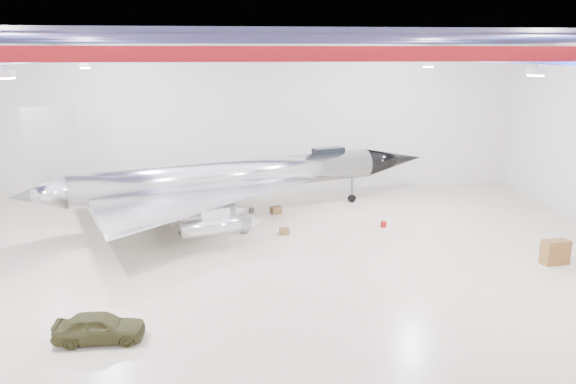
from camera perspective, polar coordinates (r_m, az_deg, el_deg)
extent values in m
plane|color=beige|center=(29.43, -1.57, -6.75)|extent=(40.00, 40.00, 0.00)
plane|color=silver|center=(42.75, -3.38, 7.42)|extent=(40.00, 0.00, 40.00)
plane|color=#0A0F38|center=(27.49, -1.73, 15.20)|extent=(40.00, 40.00, 0.00)
cube|color=maroon|center=(18.54, 0.69, 13.85)|extent=(39.50, 0.25, 0.50)
cube|color=maroon|center=(24.50, -1.11, 13.92)|extent=(39.50, 0.25, 0.50)
cube|color=maroon|center=(30.48, -2.21, 13.96)|extent=(39.50, 0.25, 0.50)
cube|color=maroon|center=(36.46, -2.95, 13.98)|extent=(39.50, 0.25, 0.50)
cube|color=#0E1354|center=(29.06, -26.59, 11.92)|extent=(0.25, 29.50, 0.40)
cube|color=#0E1354|center=(30.91, 21.63, 12.45)|extent=(0.25, 29.50, 0.40)
cube|color=silver|center=(22.74, -26.74, 10.67)|extent=(0.55, 0.55, 0.25)
cube|color=silver|center=(24.69, 23.89, 11.12)|extent=(0.55, 0.55, 0.25)
cube|color=silver|center=(34.27, -19.91, 12.00)|extent=(0.55, 0.55, 0.25)
cube|color=silver|center=(35.60, 14.08, 12.46)|extent=(0.55, 0.55, 0.25)
cylinder|color=silver|center=(35.83, -5.62, 1.65)|extent=(19.43, 8.35, 1.99)
cone|color=black|center=(41.62, 10.67, 3.22)|extent=(5.34, 3.50, 1.99)
cone|color=silver|center=(33.83, -24.11, -0.29)|extent=(3.46, 2.85, 1.99)
cube|color=silver|center=(33.36, -22.85, 4.19)|extent=(2.67, 1.02, 4.47)
cube|color=black|center=(38.50, 4.13, 4.14)|extent=(2.32, 1.46, 0.50)
cylinder|color=silver|center=(30.26, -7.31, -3.48)|extent=(3.86, 2.08, 0.89)
cylinder|color=silver|center=(32.53, -8.70, -2.27)|extent=(3.86, 2.08, 0.89)
cylinder|color=silver|center=(38.09, -11.33, 0.04)|extent=(3.86, 2.08, 0.89)
cylinder|color=silver|center=(40.44, -12.21, 0.82)|extent=(3.86, 2.08, 0.89)
cylinder|color=#59595B|center=(40.10, 6.52, 0.21)|extent=(0.18, 0.18, 1.79)
cylinder|color=black|center=(40.25, 6.50, -0.64)|extent=(0.60, 0.39, 0.56)
cylinder|color=#59595B|center=(32.88, -10.57, -3.08)|extent=(0.18, 0.18, 1.79)
cylinder|color=black|center=(33.07, -10.53, -4.10)|extent=(0.60, 0.39, 0.56)
cylinder|color=#59595B|center=(37.53, -12.57, -1.02)|extent=(0.18, 0.18, 1.79)
cylinder|color=black|center=(37.69, -12.52, -1.92)|extent=(0.60, 0.39, 0.56)
imported|color=#3E3C1F|center=(22.49, -18.62, -12.86)|extent=(3.33, 1.39, 1.13)
cube|color=brown|center=(31.54, 25.51, -5.53)|extent=(1.44, 0.87, 1.24)
cylinder|color=#59595B|center=(33.36, -4.42, -3.83)|extent=(0.56, 0.56, 0.44)
cube|color=olive|center=(37.23, -1.21, -1.85)|extent=(0.82, 0.74, 0.47)
cube|color=#59595B|center=(37.74, -11.89, -2.10)|extent=(0.41, 0.35, 0.26)
cylinder|color=maroon|center=(34.93, 9.68, -3.25)|extent=(0.49, 0.49, 0.34)
cube|color=olive|center=(33.07, -0.36, -4.00)|extent=(0.59, 0.49, 0.39)
cylinder|color=#59595B|center=(37.57, -3.74, -1.84)|extent=(0.43, 0.43, 0.33)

